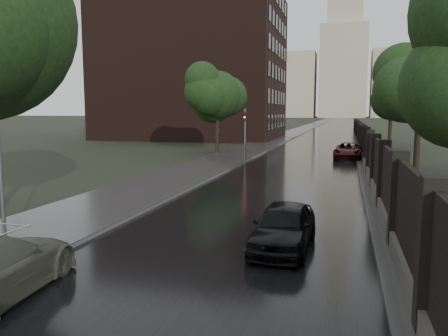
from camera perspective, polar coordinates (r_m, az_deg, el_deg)
ground at (r=9.11m, az=-6.40°, el=-16.98°), size 800.00×800.00×0.00m
road at (r=197.74m, az=14.77°, el=5.99°), size 8.00×420.00×0.02m
sidewalk_left at (r=197.93m, az=13.02°, el=6.07°), size 4.00×420.00×0.16m
verge_right at (r=197.73m, az=16.37°, el=5.95°), size 3.00×420.00×0.08m
fence_right at (r=39.82m, az=17.67°, el=3.04°), size 0.45×75.72×2.70m
tree_left_far at (r=39.33m, az=-0.90°, el=9.50°), size 4.25×4.25×7.39m
tree_right_b at (r=30.02m, az=24.23°, el=8.99°), size 4.08×4.08×7.01m
tree_right_c at (r=47.90m, az=21.03°, el=8.28°), size 4.08×4.08×7.01m
traffic_light at (r=33.54m, az=2.76°, el=5.01°), size 0.16×0.32×4.00m
brick_building at (r=63.63m, az=-4.00°, el=12.94°), size 24.00×18.00×20.00m
stalinist_tower at (r=309.64m, az=15.35°, el=13.48°), size 92.00×30.00×159.00m
car_right_near at (r=12.16m, az=7.81°, el=-7.54°), size 1.62×3.79×1.28m
car_right_far at (r=36.54m, az=15.94°, el=2.18°), size 2.38×4.78×1.30m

